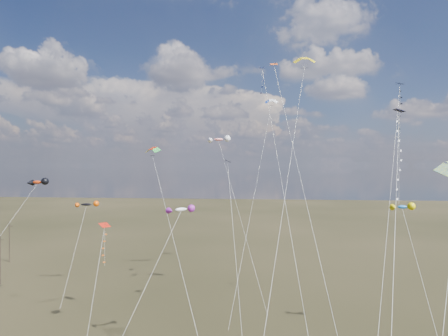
# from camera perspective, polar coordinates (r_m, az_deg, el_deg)

# --- Properties ---
(utility_pole_near) EXTENTS (1.40, 0.20, 8.00)m
(utility_pole_near) POSITION_cam_1_polar(r_m,az_deg,el_deg) (75.94, -29.34, -11.26)
(utility_pole_near) COLOR black
(utility_pole_near) RESTS_ON ground
(utility_pole_far) EXTENTS (1.40, 0.20, 8.00)m
(utility_pole_far) POSITION_cam_1_polar(r_m,az_deg,el_deg) (91.72, -28.32, -9.25)
(utility_pole_far) COLOR black
(utility_pole_far) RESTS_ON ground
(diamond_black_high) EXTENTS (9.87, 23.36, 29.32)m
(diamond_black_high) POSITION_cam_1_polar(r_m,az_deg,el_deg) (51.16, 23.70, 6.44)
(diamond_black_high) COLOR black
(diamond_black_high) RESTS_ON ground
(diamond_navy_tall) EXTENTS (5.37, 26.67, 32.87)m
(diamond_navy_tall) POSITION_cam_1_polar(r_m,az_deg,el_deg) (53.25, 5.93, 9.78)
(diamond_navy_tall) COLOR #0D1345
(diamond_navy_tall) RESTS_ON ground
(diamond_black_mid) EXTENTS (3.54, 15.11, 20.04)m
(diamond_black_mid) POSITION_cam_1_polar(r_m,az_deg,el_deg) (45.55, 1.10, -6.00)
(diamond_black_mid) COLOR black
(diamond_black_mid) RESTS_ON ground
(diamond_red_low) EXTENTS (2.17, 9.59, 12.79)m
(diamond_red_low) POSITION_cam_1_polar(r_m,az_deg,el_deg) (47.64, -16.77, -10.88)
(diamond_red_low) COLOR #BA180A
(diamond_red_low) RESTS_ON ground
(diamond_navy_right) EXTENTS (6.13, 16.37, 23.54)m
(diamond_navy_right) POSITION_cam_1_polar(r_m,az_deg,el_deg) (31.95, 23.67, 0.10)
(diamond_navy_right) COLOR #0E1248
(diamond_navy_right) RESTS_ON ground
(diamond_orange_center) EXTENTS (5.99, 27.81, 32.58)m
(diamond_orange_center) POSITION_cam_1_polar(r_m,az_deg,el_deg) (43.35, 9.59, 4.19)
(diamond_orange_center) COLOR #DD4B11
(diamond_orange_center) RESTS_ON ground
(parafoil_yellow) EXTENTS (7.80, 29.46, 33.78)m
(parafoil_yellow) POSITION_cam_1_polar(r_m,az_deg,el_deg) (53.98, 11.40, 14.97)
(parafoil_yellow) COLOR #DDBF0B
(parafoil_yellow) RESTS_ON ground
(parafoil_blue_white) EXTENTS (6.44, 24.85, 31.34)m
(parafoil_blue_white) POSITION_cam_1_polar(r_m,az_deg,el_deg) (70.92, 6.74, 9.44)
(parafoil_blue_white) COLOR #1D46B2
(parafoil_blue_white) RESTS_ON ground
(parafoil_tricolor) EXTENTS (10.95, 16.95, 21.75)m
(parafoil_tricolor) POSITION_cam_1_polar(r_m,az_deg,el_deg) (46.23, -10.13, 2.55)
(parafoil_tricolor) COLOR yellow
(parafoil_tricolor) RESTS_ON ground
(novelty_black_orange) EXTENTS (3.43, 9.96, 13.75)m
(novelty_black_orange) POSITION_cam_1_polar(r_m,az_deg,el_deg) (65.99, -19.08, -4.98)
(novelty_black_orange) COLOR black
(novelty_black_orange) RESTS_ON ground
(novelty_orange_black) EXTENTS (8.76, 10.72, 17.62)m
(novelty_orange_black) POSITION_cam_1_polar(r_m,az_deg,el_deg) (59.85, -25.16, -1.91)
(novelty_orange_black) COLOR red
(novelty_orange_black) RESTS_ON ground
(novelty_white_purple) EXTENTS (6.86, 9.89, 15.33)m
(novelty_white_purple) POSITION_cam_1_polar(r_m,az_deg,el_deg) (39.98, -6.21, -6.00)
(novelty_white_purple) COLOR white
(novelty_white_purple) RESTS_ON ground
(novelty_redwhite_stripe) EXTENTS (9.98, 16.56, 24.37)m
(novelty_redwhite_stripe) POSITION_cam_1_polar(r_m,az_deg,el_deg) (67.18, -0.75, 4.05)
(novelty_redwhite_stripe) COLOR red
(novelty_redwhite_stripe) RESTS_ON ground
(novelty_blue_yellow) EXTENTS (2.06, 11.24, 15.30)m
(novelty_blue_yellow) POSITION_cam_1_polar(r_m,az_deg,el_deg) (47.55, 24.16, -5.19)
(novelty_blue_yellow) COLOR blue
(novelty_blue_yellow) RESTS_ON ground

